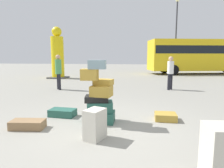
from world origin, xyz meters
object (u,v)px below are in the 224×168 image
object	(u,v)px
suitcase_tan_right_side	(165,117)
lamp_post	(176,26)
yellow_dummy_statue	(58,56)
parked_bus	(203,54)
suitcase_cream_foreground_near	(95,124)
suitcase_teal_upright_blue	(63,113)
person_tourist_with_camera	(170,70)
suitcase_tower	(99,98)
suitcase_brown_foreground_far	(28,124)
person_bearded_onlooker	(58,69)
suitcase_cream_white_trunk	(218,154)

from	to	relation	value
suitcase_tan_right_side	lamp_post	size ratio (longest dim) A/B	0.08
yellow_dummy_statue	parked_bus	distance (m)	13.22
suitcase_cream_foreground_near	suitcase_tan_right_side	world-z (taller)	suitcase_cream_foreground_near
suitcase_teal_upright_blue	person_tourist_with_camera	bearing A→B (deg)	57.91
yellow_dummy_statue	parked_bus	size ratio (longest dim) A/B	0.37
suitcase_tower	parked_bus	xyz separation A→B (m)	(6.64, 15.05, 1.25)
suitcase_tower	suitcase_teal_upright_blue	distance (m)	1.22
suitcase_tower	suitcase_tan_right_side	xyz separation A→B (m)	(1.60, 0.40, -0.50)
suitcase_teal_upright_blue	suitcase_brown_foreground_far	xyz separation A→B (m)	(-0.39, -0.98, 0.00)
person_bearded_onlooker	lamp_post	world-z (taller)	lamp_post
suitcase_tower	lamp_post	distance (m)	14.48
suitcase_tower	suitcase_cream_white_trunk	world-z (taller)	suitcase_tower
suitcase_cream_foreground_near	yellow_dummy_statue	bearing A→B (deg)	137.55
suitcase_teal_upright_blue	person_bearded_onlooker	size ratio (longest dim) A/B	0.40
suitcase_cream_foreground_near	parked_bus	bearing A→B (deg)	87.71
suitcase_tower	suitcase_tan_right_side	bearing A→B (deg)	14.02
parked_bus	lamp_post	bearing A→B (deg)	-162.95
suitcase_teal_upright_blue	suitcase_brown_foreground_far	bearing A→B (deg)	-108.43
parked_bus	suitcase_tan_right_side	bearing A→B (deg)	-121.67
person_bearded_onlooker	lamp_post	distance (m)	11.86
suitcase_tower	suitcase_cream_foreground_near	size ratio (longest dim) A/B	2.55
person_tourist_with_camera	lamp_post	distance (m)	9.08
lamp_post	suitcase_tan_right_side	bearing A→B (deg)	-99.77
person_tourist_with_camera	lamp_post	xyz separation A→B (m)	(1.51, 8.32, 3.31)
suitcase_tan_right_side	person_tourist_with_camera	world-z (taller)	person_tourist_with_camera
parked_bus	lamp_post	xyz separation A→B (m)	(-2.79, -1.59, 2.43)
person_tourist_with_camera	parked_bus	size ratio (longest dim) A/B	0.15
suitcase_cream_white_trunk	suitcase_brown_foreground_far	bearing A→B (deg)	153.65
suitcase_cream_white_trunk	suitcase_brown_foreground_far	size ratio (longest dim) A/B	1.01
person_tourist_with_camera	suitcase_teal_upright_blue	bearing A→B (deg)	3.56
suitcase_brown_foreground_far	parked_bus	bearing A→B (deg)	55.39
suitcase_teal_upright_blue	lamp_post	distance (m)	14.65
person_bearded_onlooker	lamp_post	bearing A→B (deg)	101.17
person_bearded_onlooker	parked_bus	distance (m)	14.42
person_bearded_onlooker	person_tourist_with_camera	world-z (taller)	person_bearded_onlooker
suitcase_teal_upright_blue	suitcase_cream_foreground_near	size ratio (longest dim) A/B	1.15
person_tourist_with_camera	suitcase_brown_foreground_far	bearing A→B (deg)	5.62
suitcase_cream_foreground_near	suitcase_tan_right_side	size ratio (longest dim) A/B	1.13
suitcase_cream_foreground_near	yellow_dummy_statue	distance (m)	11.66
suitcase_tower	suitcase_cream_white_trunk	bearing A→B (deg)	-45.02
suitcase_tan_right_side	person_tourist_with_camera	distance (m)	4.88
suitcase_tower	suitcase_tan_right_side	size ratio (longest dim) A/B	2.87
suitcase_tan_right_side	parked_bus	distance (m)	15.59
person_bearded_onlooker	parked_bus	xyz separation A→B (m)	(9.62, 10.72, 0.84)
suitcase_teal_upright_blue	lamp_post	xyz separation A→B (m)	(4.92, 13.15, 4.17)
suitcase_teal_upright_blue	person_bearded_onlooker	xyz separation A→B (m)	(-1.91, 4.03, 0.90)
suitcase_brown_foreground_far	parked_bus	xyz separation A→B (m)	(8.10, 15.72, 1.74)
suitcase_tower	lamp_post	xyz separation A→B (m)	(3.85, 13.46, 3.68)
suitcase_cream_foreground_near	suitcase_tan_right_side	xyz separation A→B (m)	(1.47, 1.37, -0.21)
suitcase_teal_upright_blue	parked_bus	xyz separation A→B (m)	(7.71, 14.74, 1.74)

